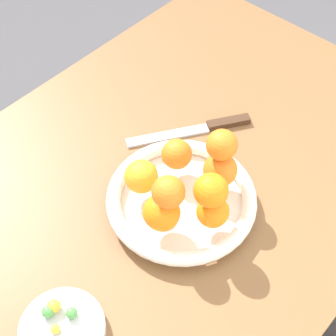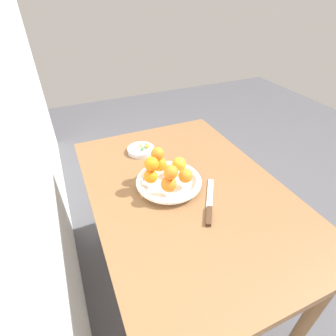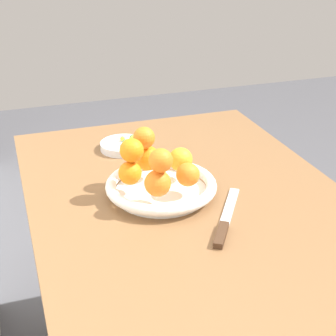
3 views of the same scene
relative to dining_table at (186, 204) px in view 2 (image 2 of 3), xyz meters
The scene contains 17 objects.
ground_plane 0.65m from the dining_table, ahead, with size 6.00×6.00×0.00m, color #4C4C51.
dining_table is the anchor object (origin of this frame).
fruit_bowl 0.13m from the dining_table, 54.48° to the left, with size 0.27×0.27×0.04m.
candy_dish 0.37m from the dining_table, 13.66° to the left, with size 0.13×0.13×0.02m, color silver.
orange_0 0.21m from the dining_table, 69.19° to the left, with size 0.06×0.06×0.06m, color orange.
orange_1 0.19m from the dining_table, 104.10° to the left, with size 0.06×0.06×0.06m, color orange.
orange_2 0.16m from the dining_table, 97.29° to the left, with size 0.06×0.06×0.06m, color orange.
orange_3 0.18m from the dining_table, ahead, with size 0.06×0.06×0.06m, color orange.
orange_4 0.21m from the dining_table, 34.60° to the left, with size 0.06×0.06×0.06m, color orange.
orange_5 0.23m from the dining_table, 107.86° to the left, with size 0.05×0.05×0.05m, color orange.
orange_6 0.25m from the dining_table, 67.31° to the left, with size 0.06×0.06×0.06m, color orange.
orange_7 0.26m from the dining_table, 39.24° to the left, with size 0.05×0.05×0.05m, color orange.
candy_ball_0 0.37m from the dining_table, ahead, with size 0.02×0.02×0.02m, color #4C9947.
candy_ball_1 0.36m from the dining_table, ahead, with size 0.02×0.02×0.02m, color gold.
candy_ball_2 0.35m from the dining_table, 14.29° to the left, with size 0.02×0.02×0.02m, color #4C9947.
candy_ball_3 0.38m from the dining_table, 13.07° to the left, with size 0.01×0.01×0.01m, color gold.
knife 0.16m from the dining_table, 165.16° to the right, with size 0.23×0.16×0.01m.
Camera 2 is at (-0.72, 0.40, 1.44)m, focal length 28.00 mm.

